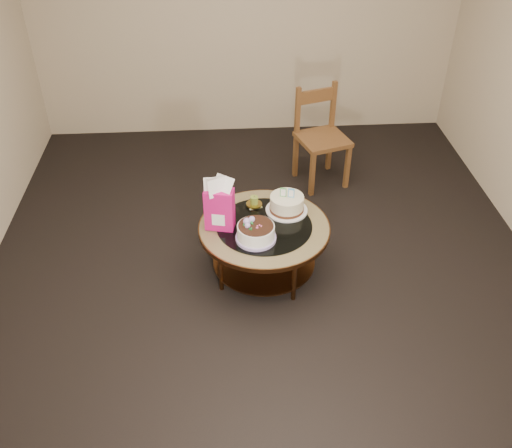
{
  "coord_description": "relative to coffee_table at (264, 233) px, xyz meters",
  "views": [
    {
      "loc": [
        -0.29,
        -3.49,
        3.09
      ],
      "look_at": [
        -0.06,
        0.02,
        0.46
      ],
      "focal_mm": 40.0,
      "sensor_mm": 36.0,
      "label": 1
    }
  ],
  "objects": [
    {
      "name": "cream_cake",
      "position": [
        0.19,
        0.18,
        0.15
      ],
      "size": [
        0.33,
        0.33,
        0.21
      ],
      "rotation": [
        0.0,
        0.0,
        -0.24
      ],
      "color": "white",
      "rests_on": "coffee_table"
    },
    {
      "name": "coffee_table",
      "position": [
        0.0,
        0.0,
        0.0
      ],
      "size": [
        1.02,
        1.02,
        0.46
      ],
      "color": "brown",
      "rests_on": "ground"
    },
    {
      "name": "decorated_cake",
      "position": [
        -0.08,
        -0.17,
        0.14
      ],
      "size": [
        0.3,
        0.3,
        0.18
      ],
      "rotation": [
        0.0,
        0.0,
        0.18
      ],
      "color": "#B299D9",
      "rests_on": "coffee_table"
    },
    {
      "name": "room_walls",
      "position": [
        -0.0,
        0.0,
        1.16
      ],
      "size": [
        4.52,
        5.02,
        2.61
      ],
      "color": "#BAA78D",
      "rests_on": "ground"
    },
    {
      "name": "ground",
      "position": [
        -0.0,
        0.0,
        -0.38
      ],
      "size": [
        5.0,
        5.0,
        0.0
      ],
      "primitive_type": "plane",
      "color": "black",
      "rests_on": "ground"
    },
    {
      "name": "pillar_candle",
      "position": [
        -0.06,
        0.27,
        0.11
      ],
      "size": [
        0.13,
        0.13,
        0.1
      ],
      "rotation": [
        0.0,
        0.0,
        0.27
      ],
      "color": "#D7CA58",
      "rests_on": "coffee_table"
    },
    {
      "name": "dining_chair",
      "position": [
        0.65,
        1.35,
        0.11
      ],
      "size": [
        0.55,
        0.55,
        0.95
      ],
      "rotation": [
        0.0,
        0.0,
        0.31
      ],
      "color": "brown",
      "rests_on": "ground"
    },
    {
      "name": "gift_bag",
      "position": [
        -0.34,
        0.0,
        0.29
      ],
      "size": [
        0.24,
        0.19,
        0.43
      ],
      "rotation": [
        0.0,
        0.0,
        -0.21
      ],
      "color": "#E71574",
      "rests_on": "coffee_table"
    }
  ]
}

